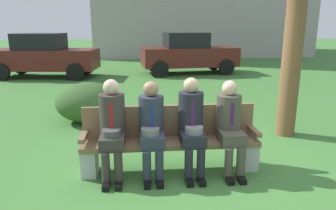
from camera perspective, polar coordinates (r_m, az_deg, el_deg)
name	(u,v)px	position (r m, az deg, el deg)	size (l,w,h in m)	color
ground_plane	(194,165)	(4.65, 4.72, -11.02)	(80.00, 80.00, 0.00)	#407835
park_bench	(170,139)	(4.39, 0.43, -6.31)	(2.44, 0.44, 0.90)	brown
seated_man_leftmost	(112,124)	(4.16, -10.23, -3.50)	(0.34, 0.72, 1.31)	#38332D
seated_man_centerleft	(152,124)	(4.15, -3.04, -3.58)	(0.34, 0.72, 1.28)	#2D3342
seated_man_centerright	(192,122)	(4.20, 4.38, -3.08)	(0.34, 0.72, 1.32)	#23232D
seated_man_rightmost	(230,122)	(4.33, 11.32, -3.08)	(0.34, 0.72, 1.27)	#4C473D
shrub_near_bench	(88,102)	(6.76, -14.49, 0.53)	(1.33, 1.22, 0.83)	#345828
parked_car_near	(44,56)	(13.00, -21.78, 8.42)	(4.05, 2.06, 1.68)	#591E19
parked_car_far	(188,53)	(13.10, 3.76, 9.46)	(4.05, 2.06, 1.68)	#591E19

